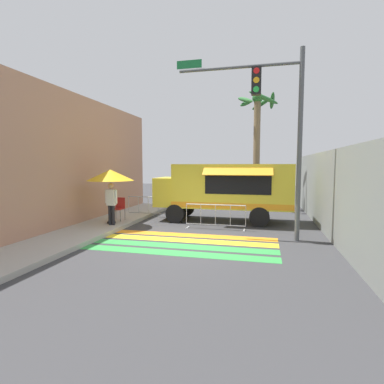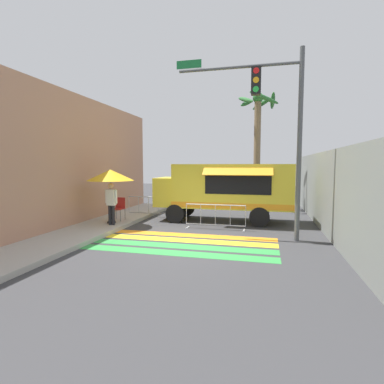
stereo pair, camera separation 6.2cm
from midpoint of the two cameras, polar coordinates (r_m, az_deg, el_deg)
name	(u,v)px [view 2 (the right image)]	position (r m, az deg, el deg)	size (l,w,h in m)	color
ground_plane	(182,240)	(10.41, -1.76, -9.17)	(60.00, 60.00, 0.00)	#38383A
sidewalk_left	(57,230)	(12.64, -24.22, -6.69)	(4.40, 16.00, 0.16)	#A8A59E
building_left_facade	(55,160)	(12.37, -24.53, 5.49)	(0.25, 16.00, 5.50)	tan
concrete_wall_right	(324,191)	(12.96, 24.00, 0.16)	(0.20, 16.00, 3.10)	gray
crosswalk_painted	(179,243)	(10.06, -2.34, -9.65)	(6.40, 2.84, 0.01)	green
food_truck	(222,187)	(13.76, 5.94, 0.89)	(6.12, 2.53, 2.62)	yellow
traffic_signal_pole	(275,113)	(10.72, 15.67, 14.23)	(4.31, 0.29, 6.39)	#515456
patio_umbrella	(110,175)	(12.82, -15.15, 3.09)	(1.92, 1.92, 2.24)	black
folding_chair	(119,206)	(13.57, -13.59, -2.68)	(0.46, 0.46, 0.99)	#4C4C51
vendor_person	(111,201)	(12.50, -14.98, -1.69)	(0.53, 0.22, 1.70)	black
barricade_front	(215,217)	(12.07, 4.61, -4.73)	(2.42, 0.44, 1.01)	#B7BABF
barricade_side	(149,207)	(15.18, -8.17, -2.77)	(2.15, 0.44, 1.01)	#B7BABF
palm_tree	(258,132)	(18.00, 12.47, 11.03)	(2.43, 2.28, 6.73)	#7A664C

